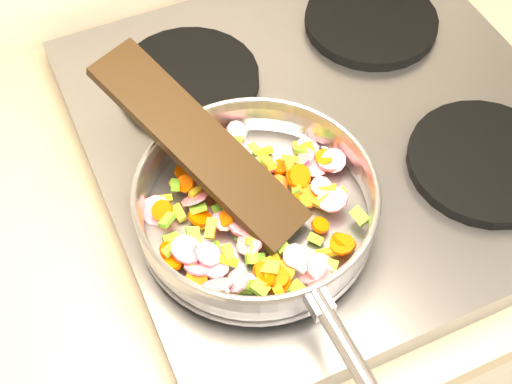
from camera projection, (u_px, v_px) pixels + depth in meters
name	position (u px, v px, depth m)	size (l,w,h in m)	color
cooktop	(328.00, 133.00, 0.93)	(0.60, 0.60, 0.04)	#939399
grate_fl	(278.00, 242.00, 0.80)	(0.19, 0.19, 0.02)	black
grate_fr	(485.00, 162.00, 0.87)	(0.19, 0.19, 0.02)	black
grate_bl	(188.00, 79.00, 0.95)	(0.19, 0.19, 0.02)	black
grate_br	(371.00, 21.00, 1.02)	(0.19, 0.19, 0.02)	black
saute_pan	(257.00, 205.00, 0.78)	(0.31, 0.48, 0.06)	#9E9EA5
vegetable_heap	(255.00, 208.00, 0.80)	(0.25, 0.25, 0.05)	#65AA26
wooden_spatula	(199.00, 144.00, 0.79)	(0.29, 0.07, 0.01)	black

